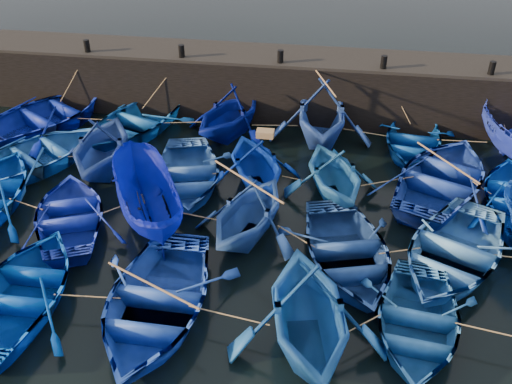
# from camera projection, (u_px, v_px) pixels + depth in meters

# --- Properties ---
(ground) EXTENTS (120.00, 120.00, 0.00)m
(ground) POSITION_uv_depth(u_px,v_px,m) (239.00, 275.00, 16.11)
(ground) COLOR black
(ground) RESTS_ON ground
(quay_wall) EXTENTS (26.00, 2.50, 2.50)m
(quay_wall) POSITION_uv_depth(u_px,v_px,m) (282.00, 86.00, 24.02)
(quay_wall) COLOR black
(quay_wall) RESTS_ON ground
(quay_top) EXTENTS (26.00, 2.50, 0.12)m
(quay_top) POSITION_uv_depth(u_px,v_px,m) (283.00, 56.00, 23.29)
(quay_top) COLOR black
(quay_top) RESTS_ON quay_wall
(bollard_0) EXTENTS (0.24, 0.24, 0.50)m
(bollard_0) POSITION_uv_depth(u_px,v_px,m) (87.00, 46.00, 23.38)
(bollard_0) COLOR black
(bollard_0) RESTS_ON quay_top
(bollard_1) EXTENTS (0.24, 0.24, 0.50)m
(bollard_1) POSITION_uv_depth(u_px,v_px,m) (182.00, 51.00, 22.88)
(bollard_1) COLOR black
(bollard_1) RESTS_ON quay_top
(bollard_2) EXTENTS (0.24, 0.24, 0.50)m
(bollard_2) POSITION_uv_depth(u_px,v_px,m) (280.00, 56.00, 22.38)
(bollard_2) COLOR black
(bollard_2) RESTS_ON quay_top
(bollard_3) EXTENTS (0.24, 0.24, 0.50)m
(bollard_3) POSITION_uv_depth(u_px,v_px,m) (384.00, 62.00, 21.88)
(bollard_3) COLOR black
(bollard_3) RESTS_ON quay_top
(bollard_4) EXTENTS (0.24, 0.24, 0.50)m
(bollard_4) POSITION_uv_depth(u_px,v_px,m) (492.00, 68.00, 21.39)
(bollard_4) COLOR black
(bollard_4) RESTS_ON quay_top
(boat_0) EXTENTS (6.52, 7.06, 1.19)m
(boat_0) POSITION_uv_depth(u_px,v_px,m) (46.00, 115.00, 23.16)
(boat_0) COLOR navy
(boat_0) RESTS_ON ground
(boat_1) EXTENTS (5.23, 6.10, 1.07)m
(boat_1) POSITION_uv_depth(u_px,v_px,m) (133.00, 122.00, 22.82)
(boat_1) COLOR #0F4E99
(boat_1) RESTS_ON ground
(boat_2) EXTENTS (4.80, 5.08, 2.12)m
(boat_2) POSITION_uv_depth(u_px,v_px,m) (229.00, 112.00, 22.39)
(boat_2) COLOR #000C71
(boat_2) RESTS_ON ground
(boat_3) EXTENTS (4.35, 4.96, 2.48)m
(boat_3) POSITION_uv_depth(u_px,v_px,m) (321.00, 111.00, 22.02)
(boat_3) COLOR #244795
(boat_3) RESTS_ON ground
(boat_4) EXTENTS (3.80, 4.87, 0.93)m
(boat_4) POSITION_uv_depth(u_px,v_px,m) (412.00, 140.00, 21.71)
(boat_4) COLOR navy
(boat_4) RESTS_ON ground
(boat_6) EXTENTS (5.93, 6.32, 1.07)m
(boat_6) POSITION_uv_depth(u_px,v_px,m) (35.00, 155.00, 20.62)
(boat_6) COLOR #1853A5
(boat_6) RESTS_ON ground
(boat_7) EXTENTS (3.94, 4.48, 2.22)m
(boat_7) POSITION_uv_depth(u_px,v_px,m) (101.00, 145.00, 20.09)
(boat_7) COLOR navy
(boat_7) RESTS_ON ground
(boat_8) EXTENTS (4.49, 5.44, 0.98)m
(boat_8) POSITION_uv_depth(u_px,v_px,m) (187.00, 173.00, 19.68)
(boat_8) COLOR #26539E
(boat_8) RESTS_ON ground
(boat_9) EXTENTS (4.61, 4.88, 2.03)m
(boat_9) POSITION_uv_depth(u_px,v_px,m) (256.00, 162.00, 19.28)
(boat_9) COLOR #042697
(boat_9) RESTS_ON ground
(boat_10) EXTENTS (4.38, 4.69, 2.00)m
(boat_10) POSITION_uv_depth(u_px,v_px,m) (335.00, 172.00, 18.79)
(boat_10) COLOR #1D5F9D
(boat_10) RESTS_ON ground
(boat_11) EXTENTS (5.93, 6.76, 1.17)m
(boat_11) POSITION_uv_depth(u_px,v_px,m) (444.00, 178.00, 19.29)
(boat_11) COLOR navy
(boat_11) RESTS_ON ground
(boat_14) EXTENTS (4.68, 5.37, 0.93)m
(boat_14) POSITION_uv_depth(u_px,v_px,m) (70.00, 215.00, 17.73)
(boat_14) COLOR #1427A5
(boat_14) RESTS_ON ground
(boat_15) EXTENTS (3.89, 5.01, 1.84)m
(boat_15) POSITION_uv_depth(u_px,v_px,m) (146.00, 200.00, 17.61)
(boat_15) COLOR #051196
(boat_15) RESTS_ON ground
(boat_16) EXTENTS (4.37, 4.71, 2.03)m
(boat_16) POSITION_uv_depth(u_px,v_px,m) (248.00, 211.00, 16.96)
(boat_16) COLOR #224A92
(boat_16) RESTS_ON ground
(boat_17) EXTENTS (4.72, 5.68, 1.02)m
(boat_17) POSITION_uv_depth(u_px,v_px,m) (347.00, 252.00, 16.17)
(boat_17) COLOR navy
(boat_17) RESTS_ON ground
(boat_18) EXTENTS (5.57, 6.28, 1.08)m
(boat_18) POSITION_uv_depth(u_px,v_px,m) (453.00, 251.00, 16.14)
(boat_18) COLOR blue
(boat_18) RESTS_ON ground
(boat_21) EXTENTS (3.61, 4.98, 1.02)m
(boat_21) POSITION_uv_depth(u_px,v_px,m) (22.00, 292.00, 14.82)
(boat_21) COLOR #00369B
(boat_21) RESTS_ON ground
(boat_22) EXTENTS (3.88, 5.39, 1.11)m
(boat_22) POSITION_uv_depth(u_px,v_px,m) (154.00, 302.00, 14.46)
(boat_22) COLOR #173CA1
(boat_22) RESTS_ON ground
(boat_23) EXTENTS (4.74, 5.22, 2.37)m
(boat_23) POSITION_uv_depth(u_px,v_px,m) (308.00, 311.00, 13.35)
(boat_23) COLOR #155097
(boat_23) RESTS_ON ground
(boat_24) EXTENTS (3.59, 4.68, 0.90)m
(boat_24) POSITION_uv_depth(u_px,v_px,m) (417.00, 322.00, 14.04)
(boat_24) COLOR #1D5791
(boat_24) RESTS_ON ground
(wooden_crate) EXTENTS (0.57, 0.38, 0.23)m
(wooden_crate) POSITION_uv_depth(u_px,v_px,m) (265.00, 134.00, 18.61)
(wooden_crate) COLOR olive
(wooden_crate) RESTS_ON boat_9
(mooring_ropes) EXTENTS (18.30, 11.80, 2.10)m
(mooring_ropes) POSITION_uv_depth(u_px,v_px,m) (267.00, 158.00, 19.79)
(mooring_ropes) COLOR tan
(mooring_ropes) RESTS_ON ground
(loose_oars) EXTENTS (10.22, 12.32, 1.42)m
(loose_oars) POSITION_uv_depth(u_px,v_px,m) (305.00, 166.00, 17.69)
(loose_oars) COLOR #99724C
(loose_oars) RESTS_ON ground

